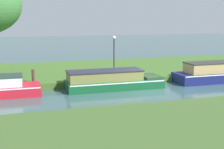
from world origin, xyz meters
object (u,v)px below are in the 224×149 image
(navy_barge, at_px, (211,73))
(lamp_post, at_px, (114,50))
(mooring_post_near, at_px, (33,76))
(forest_cruiser, at_px, (112,80))

(navy_barge, distance_m, lamp_post, 6.98)
(lamp_post, relative_size, mooring_post_near, 3.36)
(mooring_post_near, bearing_deg, navy_barge, -6.76)
(mooring_post_near, bearing_deg, forest_cruiser, -16.71)
(navy_barge, xyz_separation_m, mooring_post_near, (-12.02, 1.42, 0.21))
(navy_barge, height_order, lamp_post, lamp_post)
(forest_cruiser, bearing_deg, navy_barge, 0.00)
(forest_cruiser, relative_size, lamp_post, 2.20)
(navy_barge, distance_m, forest_cruiser, 7.28)
(navy_barge, relative_size, mooring_post_near, 6.21)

